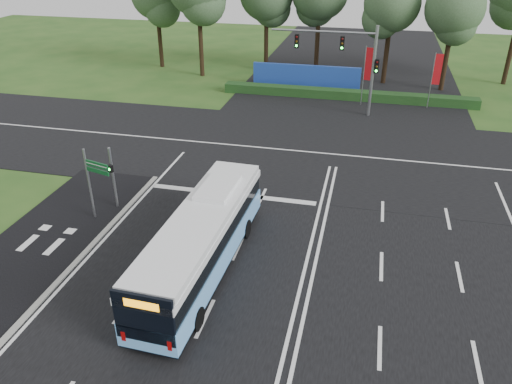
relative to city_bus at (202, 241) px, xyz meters
The scene contains 13 objects.
ground 5.06m from the city_bus, 25.56° to the left, with size 120.00×120.00×0.00m, color #254D19.
road_main 5.05m from the city_bus, 25.56° to the left, with size 20.00×120.00×0.04m, color black.
road_cross 14.81m from the city_bus, 72.87° to the left, with size 120.00×14.00×0.05m, color black.
bike_path 8.36m from the city_bus, behind, with size 5.00×18.00×0.06m, color black.
kerb_strip 6.03m from the city_bus, behind, with size 0.25×18.00×0.12m, color gray.
city_bus is the anchor object (origin of this frame).
pedestrian_signal 7.67m from the city_bus, 145.98° to the left, with size 0.32×0.42×3.48m.
street_sign 7.31m from the city_bus, 156.13° to the left, with size 1.47×0.48×3.89m.
banner_flag_mid 25.84m from the city_bus, 76.81° to the left, with size 0.73×0.17×4.95m.
banner_flag_right 28.01m from the city_bus, 66.13° to the left, with size 0.68×0.10×4.62m.
traffic_light_gantry 23.23m from the city_bus, 78.62° to the left, with size 8.41×0.28×7.00m.
hedge 26.95m from the city_bus, 80.73° to the left, with size 22.00×1.20×0.80m, color #143915.
blue_hoarding 29.08m from the city_bus, 89.34° to the left, with size 10.00×0.30×2.20m, color #1D40A1.
Camera 1 is at (1.98, -18.87, 13.39)m, focal length 35.00 mm.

